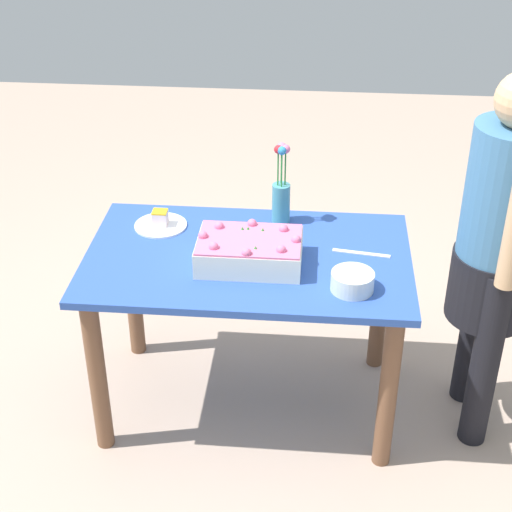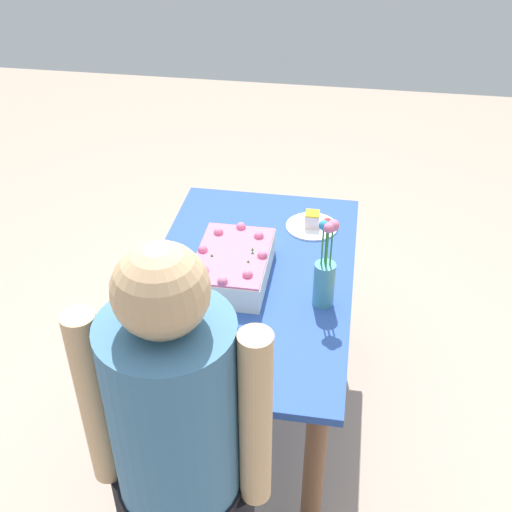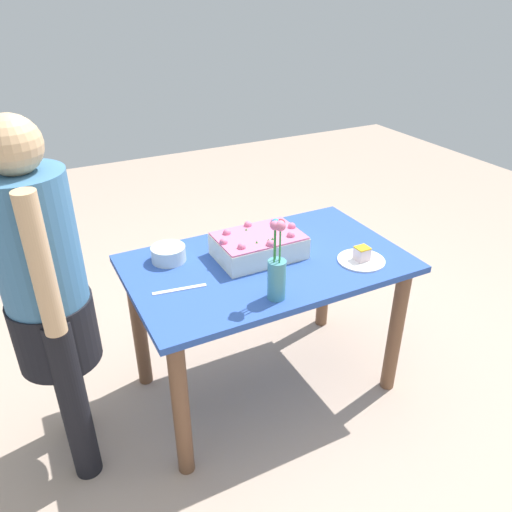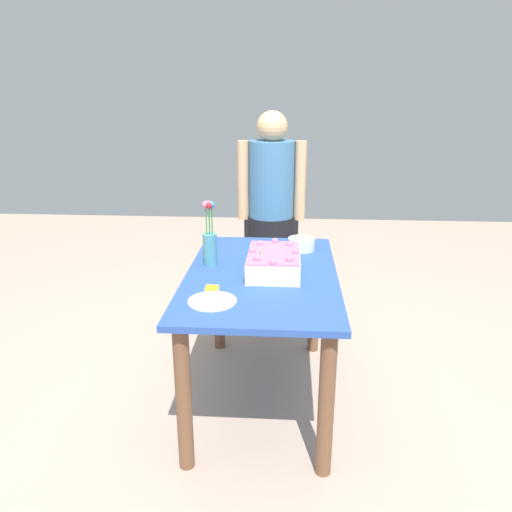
{
  "view_description": "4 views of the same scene",
  "coord_description": "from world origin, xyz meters",
  "px_view_note": "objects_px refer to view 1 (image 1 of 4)",
  "views": [
    {
      "loc": [
        0.26,
        -2.57,
        2.29
      ],
      "look_at": [
        0.04,
        -0.08,
        0.78
      ],
      "focal_mm": 55.0,
      "sensor_mm": 36.0,
      "label": 1
    },
    {
      "loc": [
        1.87,
        0.33,
        2.17
      ],
      "look_at": [
        0.04,
        0.03,
        0.86
      ],
      "focal_mm": 45.0,
      "sensor_mm": 36.0,
      "label": 2
    },
    {
      "loc": [
        0.95,
        1.73,
        1.85
      ],
      "look_at": [
        0.04,
        -0.04,
        0.75
      ],
      "focal_mm": 35.0,
      "sensor_mm": 36.0,
      "label": 3
    },
    {
      "loc": [
        -2.36,
        -0.13,
        1.62
      ],
      "look_at": [
        0.01,
        0.03,
        0.82
      ],
      "focal_mm": 35.0,
      "sensor_mm": 36.0,
      "label": 4
    }
  ],
  "objects_px": {
    "cake_knife": "(361,253)",
    "sheet_cake": "(249,251)",
    "serving_plate_with_slice": "(160,223)",
    "person_standing": "(499,240)",
    "fruit_bowl": "(352,281)",
    "flower_vase": "(281,193)"
  },
  "relations": [
    {
      "from": "cake_knife",
      "to": "sheet_cake",
      "type": "bearing_deg",
      "value": 22.78
    },
    {
      "from": "serving_plate_with_slice",
      "to": "person_standing",
      "type": "distance_m",
      "value": 1.32
    },
    {
      "from": "cake_knife",
      "to": "person_standing",
      "type": "bearing_deg",
      "value": -178.61
    },
    {
      "from": "sheet_cake",
      "to": "cake_knife",
      "type": "relative_size",
      "value": 1.75
    },
    {
      "from": "person_standing",
      "to": "fruit_bowl",
      "type": "bearing_deg",
      "value": 20.06
    },
    {
      "from": "sheet_cake",
      "to": "flower_vase",
      "type": "xyz_separation_m",
      "value": [
        0.1,
        0.34,
        0.07
      ]
    },
    {
      "from": "sheet_cake",
      "to": "person_standing",
      "type": "relative_size",
      "value": 0.26
    },
    {
      "from": "flower_vase",
      "to": "fruit_bowl",
      "type": "distance_m",
      "value": 0.57
    },
    {
      "from": "fruit_bowl",
      "to": "cake_knife",
      "type": "bearing_deg",
      "value": 80.92
    },
    {
      "from": "sheet_cake",
      "to": "flower_vase",
      "type": "relative_size",
      "value": 1.13
    },
    {
      "from": "sheet_cake",
      "to": "fruit_bowl",
      "type": "xyz_separation_m",
      "value": [
        0.38,
        -0.15,
        -0.02
      ]
    },
    {
      "from": "cake_knife",
      "to": "fruit_bowl",
      "type": "xyz_separation_m",
      "value": [
        -0.04,
        -0.25,
        0.03
      ]
    },
    {
      "from": "sheet_cake",
      "to": "serving_plate_with_slice",
      "type": "height_order",
      "value": "sheet_cake"
    },
    {
      "from": "serving_plate_with_slice",
      "to": "person_standing",
      "type": "relative_size",
      "value": 0.14
    },
    {
      "from": "sheet_cake",
      "to": "serving_plate_with_slice",
      "type": "xyz_separation_m",
      "value": [
        -0.39,
        0.26,
        -0.04
      ]
    },
    {
      "from": "serving_plate_with_slice",
      "to": "cake_knife",
      "type": "bearing_deg",
      "value": -10.35
    },
    {
      "from": "cake_knife",
      "to": "person_standing",
      "type": "relative_size",
      "value": 0.15
    },
    {
      "from": "serving_plate_with_slice",
      "to": "flower_vase",
      "type": "height_order",
      "value": "flower_vase"
    },
    {
      "from": "serving_plate_with_slice",
      "to": "cake_knife",
      "type": "relative_size",
      "value": 0.96
    },
    {
      "from": "fruit_bowl",
      "to": "person_standing",
      "type": "xyz_separation_m",
      "value": [
        0.53,
        0.19,
        0.08
      ]
    },
    {
      "from": "flower_vase",
      "to": "fruit_bowl",
      "type": "height_order",
      "value": "flower_vase"
    },
    {
      "from": "cake_knife",
      "to": "person_standing",
      "type": "xyz_separation_m",
      "value": [
        0.49,
        -0.06,
        0.12
      ]
    }
  ]
}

